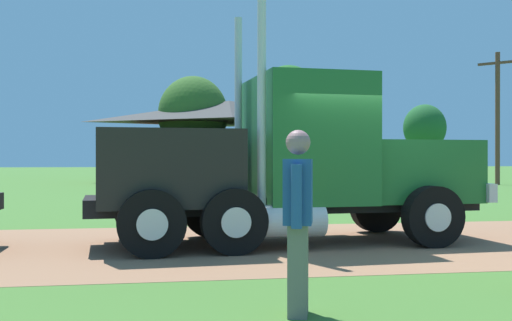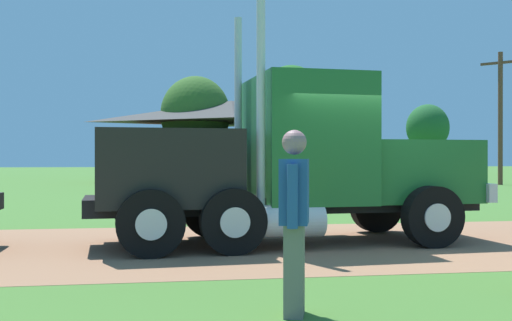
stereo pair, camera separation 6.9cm
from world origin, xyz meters
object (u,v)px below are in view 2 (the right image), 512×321
Objects in this scene: utility_pole_near at (500,114)px; visitor_walking_mid at (294,216)px; truck_foreground_white at (285,166)px; shed_building at (231,142)px.

visitor_walking_mid is at bearing -123.76° from utility_pole_near.
truck_foreground_white is 5.04m from visitor_walking_mid.
utility_pole_near is at bearing 56.24° from visitor_walking_mid.
truck_foreground_white is 27.59m from utility_pole_near.
visitor_walking_mid is 32.16m from utility_pole_near.
utility_pole_near reaches higher than truck_foreground_white.
truck_foreground_white is 28.33m from shed_building.
visitor_walking_mid is at bearing -95.79° from shed_building.
shed_building reaches higher than truck_foreground_white.
utility_pole_near is at bearing -24.29° from shed_building.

